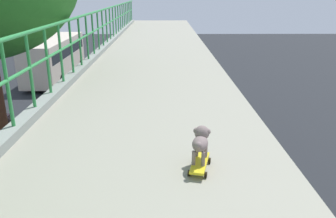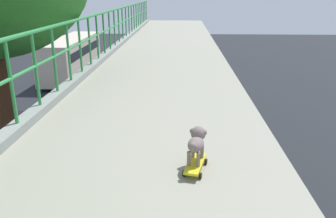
# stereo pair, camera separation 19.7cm
# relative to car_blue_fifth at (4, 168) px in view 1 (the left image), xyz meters

# --- Properties ---
(car_blue_fifth) EXTENTS (1.96, 4.09, 1.35)m
(car_blue_fifth) POSITION_rel_car_blue_fifth_xyz_m (0.00, 0.00, 0.00)
(car_blue_fifth) COLOR #24389A
(car_blue_fifth) RESTS_ON ground
(car_red_taxi_seventh) EXTENTS (1.91, 4.34, 1.65)m
(car_red_taxi_seventh) POSITION_rel_car_blue_fifth_xyz_m (0.32, 5.87, 0.10)
(car_red_taxi_seventh) COLOR red
(car_red_taxi_seventh) RESTS_ON ground
(city_bus) EXTENTS (2.69, 10.41, 3.35)m
(city_bus) POSITION_rel_car_blue_fifth_xyz_m (-3.07, 17.32, 1.25)
(city_bus) COLOR beige
(city_bus) RESTS_ON ground
(toy_skateboard) EXTENTS (0.26, 0.47, 0.08)m
(toy_skateboard) POSITION_rel_car_blue_fifth_xyz_m (6.63, -8.94, 4.92)
(toy_skateboard) COLOR gold
(toy_skateboard) RESTS_ON overpass_deck
(small_dog) EXTENTS (0.21, 0.37, 0.32)m
(small_dog) POSITION_rel_car_blue_fifth_xyz_m (6.64, -8.88, 5.14)
(small_dog) COLOR slate
(small_dog) RESTS_ON toy_skateboard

